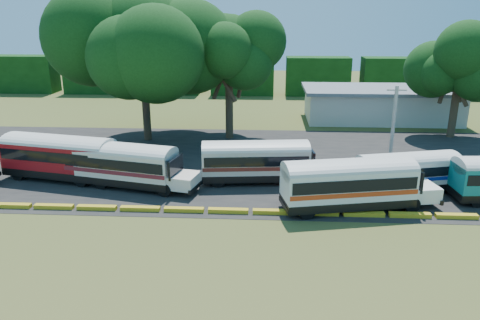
# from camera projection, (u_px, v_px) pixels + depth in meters

# --- Properties ---
(ground) EXTENTS (160.00, 160.00, 0.00)m
(ground) POSITION_uv_depth(u_px,v_px,m) (204.00, 219.00, 30.57)
(ground) COLOR #3B501A
(ground) RESTS_ON ground
(asphalt_strip) EXTENTS (64.00, 24.00, 0.02)m
(asphalt_strip) POSITION_uv_depth(u_px,v_px,m) (233.00, 162.00, 41.92)
(asphalt_strip) COLOR black
(asphalt_strip) RESTS_ON ground
(curb) EXTENTS (53.70, 0.45, 0.30)m
(curb) POSITION_uv_depth(u_px,v_px,m) (206.00, 210.00, 31.47)
(curb) COLOR gold
(curb) RESTS_ON ground
(terminal_building) EXTENTS (19.00, 9.00, 4.00)m
(terminal_building) POSITION_uv_depth(u_px,v_px,m) (381.00, 104.00, 57.48)
(terminal_building) COLOR #BAB7AA
(terminal_building) RESTS_ON ground
(treeline_backdrop) EXTENTS (130.00, 4.00, 6.00)m
(treeline_backdrop) POSITION_uv_depth(u_px,v_px,m) (243.00, 76.00, 75.29)
(treeline_backdrop) COLOR black
(treeline_backdrop) RESTS_ON ground
(bus_red) EXTENTS (11.32, 4.86, 3.62)m
(bus_red) POSITION_uv_depth(u_px,v_px,m) (62.00, 155.00, 37.09)
(bus_red) COLOR black
(bus_red) RESTS_ON ground
(bus_cream_west) EXTENTS (10.72, 4.85, 3.42)m
(bus_cream_west) POSITION_uv_depth(u_px,v_px,m) (124.00, 162.00, 35.62)
(bus_cream_west) COLOR black
(bus_cream_west) RESTS_ON ground
(bus_cream_east) EXTENTS (10.40, 3.59, 3.35)m
(bus_cream_east) POSITION_uv_depth(u_px,v_px,m) (258.00, 159.00, 36.56)
(bus_cream_east) COLOR black
(bus_cream_east) RESTS_ON ground
(bus_white_red) EXTENTS (11.11, 4.82, 3.55)m
(bus_white_red) POSITION_uv_depth(u_px,v_px,m) (351.00, 182.00, 31.43)
(bus_white_red) COLOR black
(bus_white_red) RESTS_ON ground
(bus_white_blue) EXTENTS (9.44, 4.41, 3.01)m
(bus_white_blue) POSITION_uv_depth(u_px,v_px,m) (410.00, 170.00, 34.63)
(bus_white_blue) COLOR black
(bus_white_blue) RESTS_ON ground
(tree_west) EXTENTS (13.35, 13.35, 15.38)m
(tree_west) POSITION_uv_depth(u_px,v_px,m) (142.00, 37.00, 46.25)
(tree_west) COLOR #392D1C
(tree_west) RESTS_ON ground
(tree_center) EXTENTS (9.26, 9.26, 12.72)m
(tree_center) POSITION_uv_depth(u_px,v_px,m) (229.00, 49.00, 47.24)
(tree_center) COLOR #392D1C
(tree_center) RESTS_ON ground
(tree_east) EXTENTS (7.78, 7.78, 11.08)m
(tree_east) POSITION_uv_depth(u_px,v_px,m) (461.00, 60.00, 47.87)
(tree_east) COLOR #392D1C
(tree_east) RESTS_ON ground
(utility_pole) EXTENTS (1.60, 0.30, 7.12)m
(utility_pole) POSITION_uv_depth(u_px,v_px,m) (393.00, 127.00, 39.29)
(utility_pole) COLOR gray
(utility_pole) RESTS_ON ground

